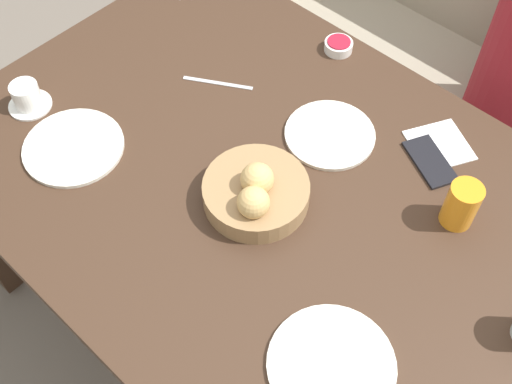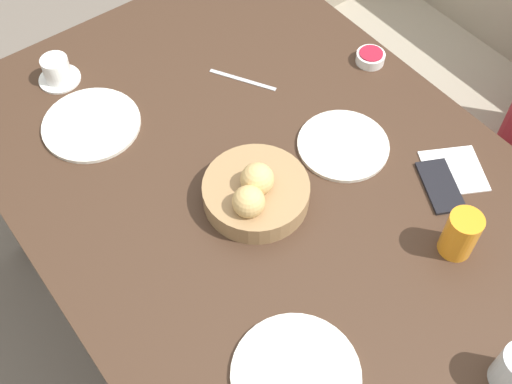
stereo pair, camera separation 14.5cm
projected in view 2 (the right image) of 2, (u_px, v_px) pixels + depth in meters
name	position (u px, v px, depth m)	size (l,w,h in m)	color
ground_plane	(261.00, 313.00, 2.14)	(10.00, 10.00, 0.00)	#6B6056
dining_table	(262.00, 195.00, 1.59)	(1.49, 1.08, 0.77)	#3D281C
bread_basket	(255.00, 192.00, 1.44)	(0.24, 0.24, 0.12)	#99754C
plate_near_left	(91.00, 124.00, 1.60)	(0.25, 0.25, 0.01)	silver
plate_near_right	(296.00, 375.00, 1.23)	(0.25, 0.25, 0.01)	silver
plate_far_center	(343.00, 145.00, 1.56)	(0.22, 0.22, 0.01)	silver
juice_glass	(461.00, 234.00, 1.35)	(0.07, 0.07, 0.11)	orange
coffee_cup	(57.00, 71.00, 1.68)	(0.11, 0.11, 0.07)	white
jam_bowl_berry	(370.00, 57.00, 1.73)	(0.08, 0.08, 0.03)	white
knife_silver	(243.00, 80.00, 1.70)	(0.17, 0.11, 0.00)	#B7B7BC
napkin	(454.00, 171.00, 1.52)	(0.19, 0.19, 0.00)	white
cell_phone	(440.00, 186.00, 1.49)	(0.17, 0.13, 0.01)	black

